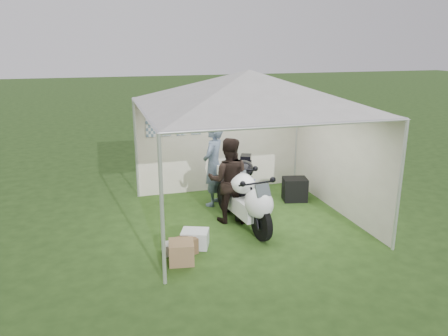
{
  "coord_description": "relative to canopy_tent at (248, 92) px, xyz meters",
  "views": [
    {
      "loc": [
        -2.78,
        -7.84,
        3.49
      ],
      "look_at": [
        -0.39,
        0.35,
        1.03
      ],
      "focal_mm": 35.0,
      "sensor_mm": 36.0,
      "label": 1
    }
  ],
  "objects": [
    {
      "name": "ground",
      "position": [
        0.0,
        -0.03,
        -2.58
      ],
      "size": [
        80.0,
        80.0,
        0.0
      ],
      "primitive_type": "plane",
      "color": "#274417",
      "rests_on": "ground"
    },
    {
      "name": "canopy_tent",
      "position": [
        0.0,
        0.0,
        0.0
      ],
      "size": [
        5.66,
        5.66,
        3.0
      ],
      "color": "silver",
      "rests_on": "ground"
    },
    {
      "name": "motorcycle_white",
      "position": [
        -0.16,
        -0.38,
        -1.97
      ],
      "size": [
        0.67,
        2.19,
        1.08
      ],
      "rotation": [
        0.0,
        0.0,
        0.13
      ],
      "color": "black",
      "rests_on": "ground"
    },
    {
      "name": "motorcycle_black",
      "position": [
        0.08,
        0.54,
        -1.98
      ],
      "size": [
        1.12,
        2.04,
        1.07
      ],
      "rotation": [
        0.0,
        0.0,
        -0.41
      ],
      "color": "black",
      "rests_on": "ground"
    },
    {
      "name": "paddock_stand",
      "position": [
        0.47,
        1.45,
        -2.41
      ],
      "size": [
        0.51,
        0.43,
        0.33
      ],
      "primitive_type": "cube",
      "rotation": [
        0.0,
        0.0,
        -0.41
      ],
      "color": "#121ECE",
      "rests_on": "ground"
    },
    {
      "name": "person_dark_jacket",
      "position": [
        -0.39,
        0.0,
        -1.72
      ],
      "size": [
        0.99,
        0.88,
        1.72
      ],
      "primitive_type": "imported",
      "rotation": [
        0.0,
        0.0,
        2.83
      ],
      "color": "black",
      "rests_on": "ground"
    },
    {
      "name": "person_blue_jacket",
      "position": [
        -0.43,
        0.99,
        -1.66
      ],
      "size": [
        0.76,
        0.79,
        1.83
      ],
      "primitive_type": "imported",
      "rotation": [
        0.0,
        0.0,
        -2.25
      ],
      "color": "slate",
      "rests_on": "ground"
    },
    {
      "name": "equipment_box",
      "position": [
        1.41,
        0.72,
        -2.31
      ],
      "size": [
        0.6,
        0.52,
        0.53
      ],
      "primitive_type": "cube",
      "rotation": [
        0.0,
        0.0,
        -0.21
      ],
      "color": "black",
      "rests_on": "ground"
    },
    {
      "name": "crate_0",
      "position": [
        -1.3,
        -0.96,
        -2.42
      ],
      "size": [
        0.56,
        0.5,
        0.31
      ],
      "primitive_type": "cube",
      "rotation": [
        0.0,
        0.0,
        -0.37
      ],
      "color": "silver",
      "rests_on": "ground"
    },
    {
      "name": "crate_1",
      "position": [
        -1.64,
        -1.45,
        -2.39
      ],
      "size": [
        0.46,
        0.46,
        0.36
      ],
      "primitive_type": "cube",
      "rotation": [
        0.0,
        0.0,
        -0.15
      ],
      "color": "#906E4A",
      "rests_on": "ground"
    },
    {
      "name": "crate_2",
      "position": [
        -1.74,
        -1.11,
        -2.48
      ],
      "size": [
        0.28,
        0.24,
        0.2
      ],
      "primitive_type": "cube",
      "rotation": [
        0.0,
        0.0,
        -0.05
      ],
      "color": "silver",
      "rests_on": "ground"
    },
    {
      "name": "crate_3",
      "position": [
        -1.54,
        -1.17,
        -2.44
      ],
      "size": [
        0.49,
        0.42,
        0.28
      ],
      "primitive_type": "cube",
      "rotation": [
        0.0,
        0.0,
        0.35
      ],
      "color": "brown",
      "rests_on": "ground"
    }
  ]
}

